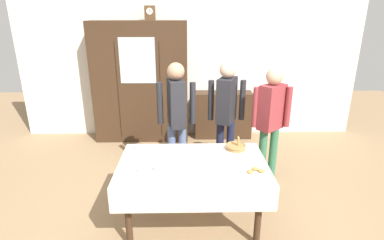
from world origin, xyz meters
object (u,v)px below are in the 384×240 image
bookshelf_low (223,115)px  spoon_far_left (133,167)px  person_by_cabinet (226,108)px  person_behind_table_right (271,116)px  mantel_clock (150,13)px  person_near_right_end (176,112)px  spoon_mid_right (162,179)px  book_stack (224,89)px  tea_cup_far_right (162,153)px  dining_table (193,173)px  tea_cup_near_right (142,170)px  tea_cup_front_edge (158,169)px  tea_cup_far_left (138,148)px  spoon_near_left (221,154)px  bread_basket (236,147)px  pastry_plate (256,173)px  wall_cabinet (141,83)px

bookshelf_low → spoon_far_left: bookshelf_low is taller
person_by_cabinet → person_behind_table_right: size_ratio=1.03×
mantel_clock → person_near_right_end: bearing=-73.4°
spoon_mid_right → spoon_far_left: size_ratio=1.00×
spoon_mid_right → person_near_right_end: person_near_right_end is taller
book_stack → tea_cup_far_right: bearing=-112.2°
dining_table → mantel_clock: (-0.67, 2.59, 1.63)m
book_stack → tea_cup_far_right: (-0.99, -2.41, -0.15)m
tea_cup_near_right → tea_cup_far_right: (0.18, 0.41, 0.00)m
tea_cup_front_edge → tea_cup_near_right: 0.16m
tea_cup_far_left → tea_cup_near_right: bearing=-78.1°
bookshelf_low → tea_cup_near_right: size_ratio=8.26×
tea_cup_near_right → mantel_clock: bearing=93.1°
spoon_near_left → person_by_cabinet: person_by_cabinet is taller
bread_basket → spoon_far_left: size_ratio=2.02×
spoon_far_left → person_near_right_end: 1.17m
tea_cup_front_edge → tea_cup_far_left: size_ratio=1.00×
mantel_clock → spoon_far_left: size_ratio=2.02×
tea_cup_far_left → spoon_near_left: tea_cup_far_left is taller
pastry_plate → tea_cup_far_right: bearing=155.4°
bread_basket → person_behind_table_right: 0.82m
mantel_clock → person_behind_table_right: mantel_clock is taller
person_by_cabinet → pastry_plate: bearing=-84.5°
bookshelf_low → person_behind_table_right: person_behind_table_right is taller
tea_cup_front_edge → wall_cabinet: bearing=101.1°
bookshelf_low → spoon_far_left: (-1.27, -2.69, 0.33)m
tea_cup_front_edge → dining_table: bearing=21.6°
tea_cup_far_right → spoon_near_left: tea_cup_far_right is taller
wall_cabinet → tea_cup_far_left: size_ratio=16.75×
wall_cabinet → tea_cup_far_right: size_ratio=16.75×
dining_table → spoon_mid_right: (-0.31, -0.32, 0.11)m
bread_basket → person_by_cabinet: size_ratio=0.14×
bookshelf_low → bread_basket: size_ratio=4.47×
wall_cabinet → person_by_cabinet: size_ratio=1.29×
bookshelf_low → person_behind_table_right: (0.43, -1.70, 0.55)m
wall_cabinet → spoon_mid_right: (0.59, -2.91, -0.32)m
tea_cup_front_edge → book_stack: bearing=70.1°
tea_cup_far_left → pastry_plate: 1.41m
tea_cup_front_edge → spoon_near_left: 0.79m
person_near_right_end → person_by_cabinet: bearing=13.4°
book_stack → person_behind_table_right: size_ratio=0.14×
person_behind_table_right → book_stack: bearing=104.3°
spoon_near_left → bookshelf_low: bearing=82.6°
mantel_clock → spoon_far_left: 3.05m
bookshelf_low → bread_basket: (-0.12, -2.28, 0.36)m
bread_basket → person_near_right_end: size_ratio=0.14×
wall_cabinet → spoon_far_left: (0.27, -2.64, -0.32)m
mantel_clock → bookshelf_low: size_ratio=0.22×
tea_cup_far_right → bread_basket: 0.88m
wall_cabinet → person_behind_table_right: wall_cabinet is taller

